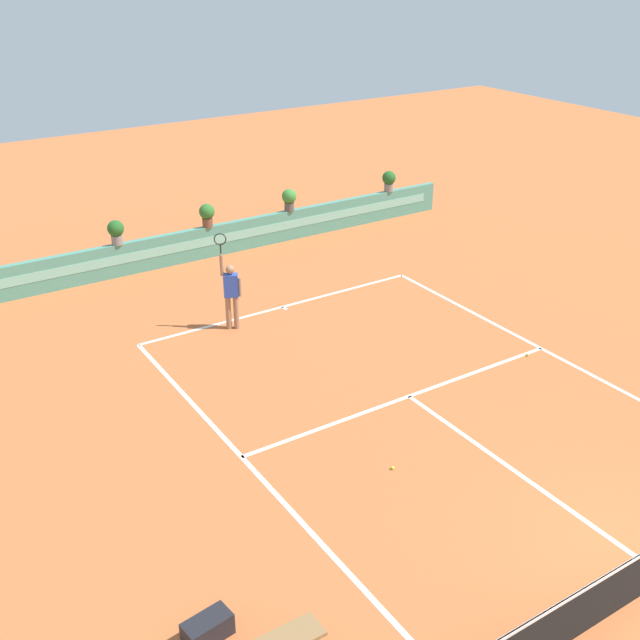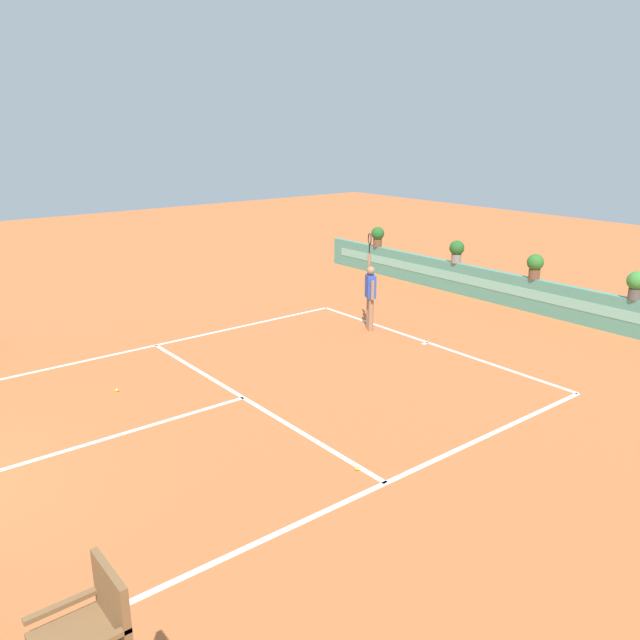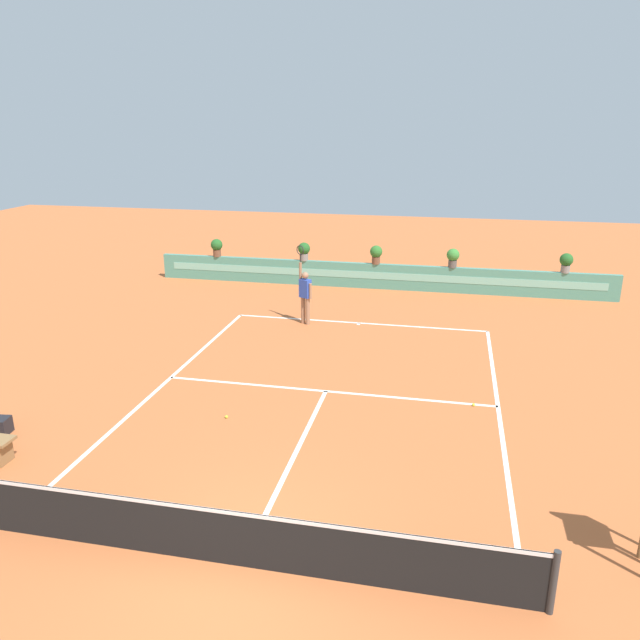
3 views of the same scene
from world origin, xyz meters
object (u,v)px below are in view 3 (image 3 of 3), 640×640
Objects in this scene: potted_plant_left at (304,250)px; potted_plant_far_right at (566,262)px; tennis_player at (305,293)px; potted_plant_far_left at (217,246)px; potted_plant_centre at (376,253)px; potted_plant_right at (453,257)px; tennis_ball_near_baseline at (226,417)px; tennis_ball_mid_court at (473,405)px.

potted_plant_left is 9.93m from potted_plant_far_right.
tennis_player is 6.97m from potted_plant_far_left.
potted_plant_right is at bearing 0.00° from potted_plant_centre.
potted_plant_centre is (1.86, 11.87, 1.38)m from tennis_ball_near_baseline.
potted_plant_right is at bearing 93.63° from tennis_ball_mid_court.
tennis_ball_mid_court is 12.06m from potted_plant_left.
potted_plant_centre is at bearing 0.00° from potted_plant_left.
tennis_player is 3.57× the size of potted_plant_far_right.
potted_plant_right is 2.94m from potted_plant_centre.
potted_plant_far_left is (-4.92, 4.92, 0.36)m from tennis_player.
potted_plant_centre is (-7.03, 0.00, 0.00)m from potted_plant_far_right.
tennis_player is at bearing -76.17° from potted_plant_left.
potted_plant_centre is (1.69, 4.92, 0.36)m from tennis_player.
tennis_ball_mid_court is (5.27, -5.16, -1.02)m from tennis_player.
tennis_player is at bearing -45.05° from potted_plant_far_left.
potted_plant_far_right is at bearing 0.00° from potted_plant_left.
tennis_ball_near_baseline is at bearing -126.84° from potted_plant_far_right.
potted_plant_left is 5.84m from potted_plant_right.
tennis_player is 3.57× the size of potted_plant_left.
tennis_player reaches higher than potted_plant_far_right.
potted_plant_far_right is at bearing 0.00° from potted_plant_right.
tennis_player is at bearing 135.63° from tennis_ball_mid_court.
potted_plant_centre is 1.00× the size of potted_plant_far_left.
tennis_ball_near_baseline is at bearing -91.42° from tennis_player.
tennis_ball_mid_court is at bearing -57.26° from potted_plant_left.
potted_plant_far_right is (8.89, 11.87, 1.38)m from tennis_ball_near_baseline.
tennis_ball_mid_court is 10.74m from potted_plant_far_right.
potted_plant_right is 1.00× the size of potted_plant_far_left.
tennis_ball_mid_court is (5.44, 1.79, 0.00)m from tennis_ball_near_baseline.
potted_plant_right is at bearing 67.97° from tennis_ball_near_baseline.
potted_plant_left is 2.90m from potted_plant_centre.
potted_plant_left is (-1.21, 4.92, 0.36)m from tennis_player.
potted_plant_centre is (-2.94, 0.00, 0.00)m from potted_plant_right.
potted_plant_far_right is (9.93, 0.00, 0.00)m from potted_plant_left.
potted_plant_far_right is 13.64m from potted_plant_far_left.
tennis_ball_mid_court is 10.19m from potted_plant_right.
potted_plant_left is 1.00× the size of potted_plant_far_left.
potted_plant_right is at bearing 180.00° from potted_plant_far_right.
tennis_ball_near_baseline is 1.00× the size of tennis_ball_mid_court.
tennis_player reaches higher than tennis_ball_mid_court.
potted_plant_left is at bearing 180.00° from potted_plant_centre.
tennis_player is at bearing 88.58° from tennis_ball_near_baseline.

